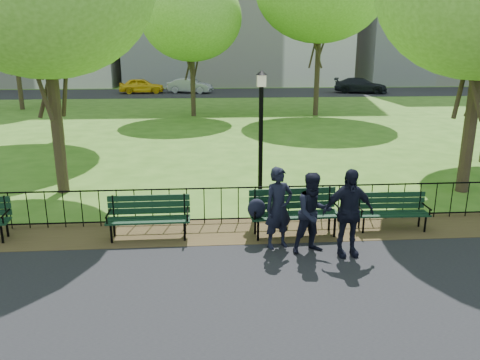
{
  "coord_description": "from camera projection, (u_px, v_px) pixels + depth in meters",
  "views": [
    {
      "loc": [
        -1.75,
        -8.37,
        4.02
      ],
      "look_at": [
        -1.0,
        1.5,
        1.21
      ],
      "focal_mm": 35.0,
      "sensor_mm": 36.0,
      "label": 1
    }
  ],
  "objects": [
    {
      "name": "tree_far_c",
      "position": [
        191.0,
        17.0,
        26.86
      ],
      "size": [
        5.87,
        5.87,
        8.18
      ],
      "color": "#2D2116",
      "rests_on": "ground"
    },
    {
      "name": "park_bench_main",
      "position": [
        282.0,
        208.0,
        10.16
      ],
      "size": [
        2.05,
        0.7,
        1.11
      ],
      "rotation": [
        0.0,
        0.0,
        0.05
      ],
      "color": "black",
      "rests_on": "ground"
    },
    {
      "name": "iron_fence",
      "position": [
        280.0,
        202.0,
        11.03
      ],
      "size": [
        24.06,
        0.06,
        1.0
      ],
      "color": "black",
      "rests_on": "ground"
    },
    {
      "name": "park_bench_right_a",
      "position": [
        391.0,
        207.0,
        10.6
      ],
      "size": [
        1.63,
        0.55,
        0.92
      ],
      "rotation": [
        0.0,
        0.0,
        -0.03
      ],
      "color": "black",
      "rests_on": "ground"
    },
    {
      "name": "sedan_dark",
      "position": [
        361.0,
        85.0,
        42.3
      ],
      "size": [
        5.07,
        3.36,
        1.36
      ],
      "primitive_type": "imported",
      "rotation": [
        0.0,
        0.0,
        1.23
      ],
      "color": "black",
      "rests_on": "far_street"
    },
    {
      "name": "person_left",
      "position": [
        279.0,
        208.0,
        9.53
      ],
      "size": [
        0.73,
        0.6,
        1.71
      ],
      "primitive_type": "imported",
      "rotation": [
        0.0,
        0.0,
        0.36
      ],
      "color": "black",
      "rests_on": "asphalt_path"
    },
    {
      "name": "far_street",
      "position": [
        223.0,
        93.0,
        42.82
      ],
      "size": [
        70.0,
        9.0,
        0.01
      ],
      "primitive_type": "cube",
      "color": "black",
      "rests_on": "ground"
    },
    {
      "name": "person_mid",
      "position": [
        313.0,
        213.0,
        9.31
      ],
      "size": [
        0.89,
        0.61,
        1.66
      ],
      "primitive_type": "imported",
      "rotation": [
        0.0,
        0.0,
        0.25
      ],
      "color": "black",
      "rests_on": "asphalt_path"
    },
    {
      "name": "tree_far_w",
      "position": [
        11.0,
        16.0,
        29.75
      ],
      "size": [
        6.12,
        6.12,
        8.53
      ],
      "color": "#2D2116",
      "rests_on": "ground"
    },
    {
      "name": "park_bench_left_a",
      "position": [
        149.0,
        213.0,
        10.11
      ],
      "size": [
        1.78,
        0.57,
        1.01
      ],
      "rotation": [
        0.0,
        0.0,
        0.01
      ],
      "color": "black",
      "rests_on": "ground"
    },
    {
      "name": "ground",
      "position": [
        296.0,
        258.0,
        9.25
      ],
      "size": [
        120.0,
        120.0,
        0.0
      ],
      "primitive_type": "plane",
      "color": "#36621A"
    },
    {
      "name": "dirt_strip",
      "position": [
        283.0,
        229.0,
        10.69
      ],
      "size": [
        60.0,
        1.6,
        0.01
      ],
      "primitive_type": "cube",
      "color": "#3A2C18",
      "rests_on": "ground"
    },
    {
      "name": "sedan_silver",
      "position": [
        190.0,
        86.0,
        42.3
      ],
      "size": [
        4.25,
        2.57,
        1.32
      ],
      "primitive_type": "imported",
      "rotation": [
        0.0,
        0.0,
        1.26
      ],
      "color": "#999CA1",
      "rests_on": "far_street"
    },
    {
      "name": "taxi",
      "position": [
        142.0,
        86.0,
        42.06
      ],
      "size": [
        4.06,
        1.85,
        1.35
      ],
      "primitive_type": "imported",
      "rotation": [
        0.0,
        0.0,
        1.64
      ],
      "color": "yellow",
      "rests_on": "far_street"
    },
    {
      "name": "person_right",
      "position": [
        348.0,
        213.0,
        9.16
      ],
      "size": [
        1.07,
        0.5,
        1.78
      ],
      "primitive_type": "imported",
      "rotation": [
        0.0,
        0.0,
        0.07
      ],
      "color": "black",
      "rests_on": "asphalt_path"
    },
    {
      "name": "lamppost",
      "position": [
        261.0,
        133.0,
        12.05
      ],
      "size": [
        0.31,
        0.31,
        3.47
      ],
      "color": "black",
      "rests_on": "ground"
    }
  ]
}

